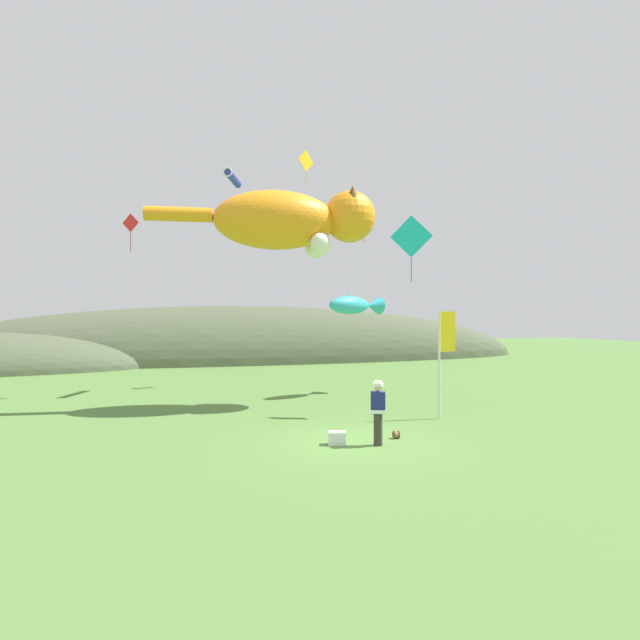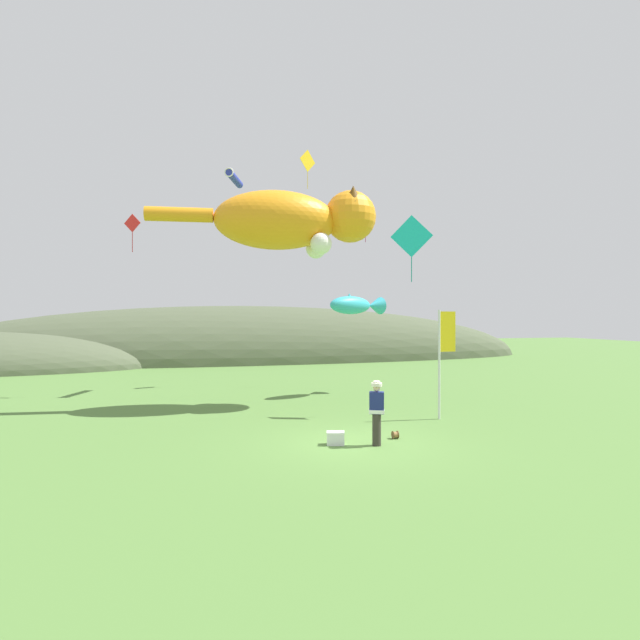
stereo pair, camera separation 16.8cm
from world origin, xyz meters
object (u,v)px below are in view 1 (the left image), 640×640
Objects in this scene: kite_tube_streamer at (233,178)px; picnic_cooler at (337,438)px; kite_giant_cat at (292,221)px; kite_diamond_gold at (306,161)px; kite_diamond_red at (131,223)px; kite_fish_windsock at (355,305)px; kite_diamond_teal at (411,237)px; kite_spool at (396,435)px; festival_banner_pole at (443,348)px; festival_attendant at (378,411)px; kite_diamond_pink at (364,217)px.

picnic_cooler is at bearing -81.31° from kite_tube_streamer.
kite_diamond_gold reaches higher than kite_giant_cat.
kite_giant_cat is 8.01m from kite_diamond_red.
kite_fish_windsock is (3.41, 2.06, -3.28)m from kite_giant_cat.
picnic_cooler is 0.32× the size of kite_diamond_red.
kite_diamond_red is at bearing 143.93° from kite_diamond_teal.
kite_spool is 0.07× the size of kite_fish_windsock.
festival_banner_pole is 13.94m from kite_diamond_gold.
kite_diamond_teal is at bearing 121.14° from festival_banner_pole.
festival_banner_pole is at bearing 27.25° from picnic_cooler.
festival_attendant is 0.85× the size of kite_diamond_gold.
kite_diamond_red reaches higher than festival_attendant.
picnic_cooler is 0.31× the size of kite_diamond_pink.
kite_diamond_teal is at bearing 41.54° from picnic_cooler.
kite_giant_cat is 7.88m from kite_diamond_gold.
festival_attendant is 9.33m from kite_giant_cat.
kite_diamond_pink reaches higher than festival_banner_pole.
festival_attendant reaches higher than picnic_cooler.
kite_spool is 15.44m from kite_tube_streamer.
festival_banner_pole is 13.42m from kite_tube_streamer.
kite_giant_cat reaches higher than kite_fish_windsock.
kite_diamond_gold reaches higher than picnic_cooler.
kite_giant_cat is 5.17× the size of kite_diamond_red.
picnic_cooler is 9.57m from kite_giant_cat.
kite_diamond_pink is (6.80, 0.08, -1.48)m from kite_tube_streamer.
kite_diamond_red is at bearing -178.42° from kite_diamond_pink.
kite_diamond_red is (-11.00, 8.64, 5.33)m from festival_banner_pole.
kite_giant_cat is (-1.77, 6.11, 7.26)m from kite_spool.
kite_diamond_teal is (-1.11, -7.83, -2.31)m from kite_diamond_pink.
festival_attendant is 4.77m from festival_banner_pole.
kite_diamond_teal is (3.96, 3.51, 6.30)m from picnic_cooler.
kite_diamond_pink is at bearing -21.71° from kite_diamond_gold.
kite_spool is 0.12× the size of kite_diamond_pink.
kite_tube_streamer is (-2.79, 11.65, 9.31)m from festival_attendant.
kite_fish_windsock is at bearing 31.14° from kite_giant_cat.
kite_tube_streamer is at bearing 125.64° from festival_banner_pole.
kite_diamond_red is (-6.46, 4.72, 0.43)m from kite_giant_cat.
kite_tube_streamer is at bearing 103.46° from festival_attendant.
kite_diamond_teal is 1.40× the size of kite_diamond_red.
kite_spool is at bearing 6.29° from picnic_cooler.
kite_spool is at bearing -71.98° from kite_tube_streamer.
kite_giant_cat reaches higher than kite_diamond_red.
kite_diamond_red is at bearing 123.04° from festival_attendant.
picnic_cooler is 0.23× the size of kite_diamond_teal.
festival_attendant is 16.86m from kite_diamond_gold.
kite_diamond_red is (-9.87, 2.65, 3.72)m from kite_fish_windsock.
kite_diamond_pink is 1.04× the size of kite_diamond_red.
kite_diamond_red is (-10.32, 7.52, 1.33)m from kite_diamond_teal.
kite_giant_cat reaches higher than festival_banner_pole.
kite_giant_cat is at bearing -36.12° from kite_diamond_red.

